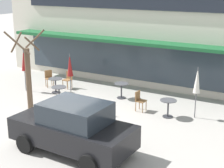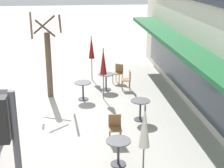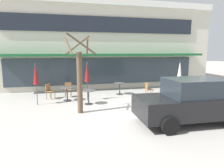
{
  "view_description": "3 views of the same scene",
  "coord_description": "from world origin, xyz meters",
  "px_view_note": "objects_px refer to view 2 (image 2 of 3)",
  "views": [
    {
      "loc": [
        8.08,
        -10.33,
        5.5
      ],
      "look_at": [
        0.79,
        2.37,
        1.14
      ],
      "focal_mm": 55.0,
      "sensor_mm": 36.0,
      "label": 1
    },
    {
      "loc": [
        11.74,
        1.47,
        5.28
      ],
      "look_at": [
        -0.69,
        2.92,
        1.02
      ],
      "focal_mm": 55.0,
      "sensor_mm": 36.0,
      "label": 2
    },
    {
      "loc": [
        -3.04,
        -8.52,
        2.81
      ],
      "look_at": [
        -0.18,
        3.18,
        0.82
      ],
      "focal_mm": 32.0,
      "sensor_mm": 36.0,
      "label": 3
    }
  ],
  "objects_px": {
    "cafe_chair_0": "(118,72)",
    "cafe_chair_1": "(115,126)",
    "patio_umbrella_green_folded": "(91,48)",
    "patio_umbrella_cream_folded": "(103,62)",
    "traffic_light_pole": "(11,152)",
    "street_tree": "(48,59)",
    "patio_umbrella_corner_open": "(145,127)",
    "cafe_table_by_tree": "(106,79)",
    "cafe_table_near_wall": "(83,88)",
    "cafe_chair_2": "(128,79)",
    "cafe_table_streetside": "(140,107)",
    "cafe_table_mid_patio": "(118,148)"
  },
  "relations": [
    {
      "from": "street_tree",
      "to": "cafe_chair_0",
      "type": "bearing_deg",
      "value": 115.95
    },
    {
      "from": "patio_umbrella_corner_open",
      "to": "cafe_chair_2",
      "type": "height_order",
      "value": "patio_umbrella_corner_open"
    },
    {
      "from": "street_tree",
      "to": "cafe_table_by_tree",
      "type": "bearing_deg",
      "value": 102.21
    },
    {
      "from": "cafe_chair_1",
      "to": "cafe_table_by_tree",
      "type": "bearing_deg",
      "value": 177.57
    },
    {
      "from": "cafe_chair_2",
      "to": "street_tree",
      "type": "bearing_deg",
      "value": -82.49
    },
    {
      "from": "patio_umbrella_corner_open",
      "to": "cafe_chair_2",
      "type": "xyz_separation_m",
      "value": [
        -7.19,
        0.76,
        -1.1
      ]
    },
    {
      "from": "patio_umbrella_cream_folded",
      "to": "cafe_chair_0",
      "type": "height_order",
      "value": "patio_umbrella_cream_folded"
    },
    {
      "from": "cafe_chair_1",
      "to": "cafe_table_mid_patio",
      "type": "bearing_deg",
      "value": -3.14
    },
    {
      "from": "cafe_table_by_tree",
      "to": "patio_umbrella_corner_open",
      "type": "relative_size",
      "value": 0.35
    },
    {
      "from": "patio_umbrella_green_folded",
      "to": "patio_umbrella_cream_folded",
      "type": "relative_size",
      "value": 1.0
    },
    {
      "from": "cafe_table_streetside",
      "to": "patio_umbrella_green_folded",
      "type": "height_order",
      "value": "patio_umbrella_green_folded"
    },
    {
      "from": "cafe_chair_0",
      "to": "patio_umbrella_green_folded",
      "type": "bearing_deg",
      "value": -113.95
    },
    {
      "from": "cafe_table_by_tree",
      "to": "traffic_light_pole",
      "type": "xyz_separation_m",
      "value": [
        9.3,
        -2.55,
        1.78
      ]
    },
    {
      "from": "cafe_chair_0",
      "to": "cafe_chair_1",
      "type": "relative_size",
      "value": 1.0
    },
    {
      "from": "cafe_table_by_tree",
      "to": "patio_umbrella_corner_open",
      "type": "bearing_deg",
      "value": 1.67
    },
    {
      "from": "cafe_table_by_tree",
      "to": "traffic_light_pole",
      "type": "relative_size",
      "value": 0.22
    },
    {
      "from": "cafe_table_streetside",
      "to": "patio_umbrella_cream_folded",
      "type": "height_order",
      "value": "patio_umbrella_cream_folded"
    },
    {
      "from": "patio_umbrella_corner_open",
      "to": "street_tree",
      "type": "xyz_separation_m",
      "value": [
        -6.74,
        -2.69,
        0.04
      ]
    },
    {
      "from": "patio_umbrella_green_folded",
      "to": "patio_umbrella_cream_folded",
      "type": "bearing_deg",
      "value": 6.9
    },
    {
      "from": "cafe_table_near_wall",
      "to": "cafe_table_streetside",
      "type": "bearing_deg",
      "value": 40.96
    },
    {
      "from": "patio_umbrella_green_folded",
      "to": "cafe_chair_2",
      "type": "height_order",
      "value": "patio_umbrella_green_folded"
    },
    {
      "from": "cafe_table_mid_patio",
      "to": "street_tree",
      "type": "height_order",
      "value": "street_tree"
    },
    {
      "from": "patio_umbrella_cream_folded",
      "to": "patio_umbrella_corner_open",
      "type": "relative_size",
      "value": 1.0
    },
    {
      "from": "cafe_chair_2",
      "to": "patio_umbrella_cream_folded",
      "type": "bearing_deg",
      "value": -48.52
    },
    {
      "from": "cafe_table_streetside",
      "to": "patio_umbrella_cream_folded",
      "type": "xyz_separation_m",
      "value": [
        -2.24,
        -1.13,
        1.11
      ]
    },
    {
      "from": "cafe_chair_1",
      "to": "cafe_chair_2",
      "type": "distance_m",
      "value": 4.95
    },
    {
      "from": "patio_umbrella_cream_folded",
      "to": "patio_umbrella_corner_open",
      "type": "xyz_separation_m",
      "value": [
        6.14,
        0.43,
        0.0
      ]
    },
    {
      "from": "cafe_table_near_wall",
      "to": "patio_umbrella_corner_open",
      "type": "bearing_deg",
      "value": 11.77
    },
    {
      "from": "cafe_chair_0",
      "to": "traffic_light_pole",
      "type": "xyz_separation_m",
      "value": [
        10.31,
        -3.24,
        1.77
      ]
    },
    {
      "from": "cafe_chair_0",
      "to": "cafe_chair_1",
      "type": "xyz_separation_m",
      "value": [
        5.9,
        -0.9,
        0.0
      ]
    },
    {
      "from": "street_tree",
      "to": "patio_umbrella_corner_open",
      "type": "bearing_deg",
      "value": 21.73
    },
    {
      "from": "cafe_chair_1",
      "to": "street_tree",
      "type": "distance_m",
      "value": 5.04
    },
    {
      "from": "patio_umbrella_green_folded",
      "to": "street_tree",
      "type": "relative_size",
      "value": 0.62
    },
    {
      "from": "cafe_table_near_wall",
      "to": "cafe_chair_2",
      "type": "xyz_separation_m",
      "value": [
        -1.01,
        2.05,
        0.01
      ]
    },
    {
      "from": "cafe_table_streetside",
      "to": "cafe_chair_1",
      "type": "relative_size",
      "value": 0.85
    },
    {
      "from": "patio_umbrella_cream_folded",
      "to": "cafe_chair_1",
      "type": "height_order",
      "value": "patio_umbrella_cream_folded"
    },
    {
      "from": "cafe_table_near_wall",
      "to": "patio_umbrella_cream_folded",
      "type": "relative_size",
      "value": 0.35
    },
    {
      "from": "cafe_table_by_tree",
      "to": "cafe_chair_2",
      "type": "bearing_deg",
      "value": 85.23
    },
    {
      "from": "cafe_table_mid_patio",
      "to": "patio_umbrella_green_folded",
      "type": "distance_m",
      "value": 7.9
    },
    {
      "from": "cafe_table_near_wall",
      "to": "patio_umbrella_cream_folded",
      "type": "height_order",
      "value": "patio_umbrella_cream_folded"
    },
    {
      "from": "patio_umbrella_green_folded",
      "to": "street_tree",
      "type": "height_order",
      "value": "street_tree"
    },
    {
      "from": "cafe_table_near_wall",
      "to": "traffic_light_pole",
      "type": "relative_size",
      "value": 0.22
    },
    {
      "from": "cafe_table_near_wall",
      "to": "patio_umbrella_corner_open",
      "type": "distance_m",
      "value": 6.42
    },
    {
      "from": "patio_umbrella_cream_folded",
      "to": "street_tree",
      "type": "height_order",
      "value": "street_tree"
    },
    {
      "from": "patio_umbrella_cream_folded",
      "to": "cafe_chair_0",
      "type": "distance_m",
      "value": 2.57
    },
    {
      "from": "cafe_chair_2",
      "to": "traffic_light_pole",
      "type": "xyz_separation_m",
      "value": [
        9.22,
        -3.52,
        1.77
      ]
    },
    {
      "from": "cafe_chair_1",
      "to": "traffic_light_pole",
      "type": "relative_size",
      "value": 0.26
    },
    {
      "from": "cafe_chair_2",
      "to": "cafe_table_streetside",
      "type": "bearing_deg",
      "value": -1.1
    },
    {
      "from": "cafe_table_by_tree",
      "to": "cafe_table_mid_patio",
      "type": "xyz_separation_m",
      "value": [
        6.26,
        -0.28,
        0.0
      ]
    },
    {
      "from": "patio_umbrella_cream_folded",
      "to": "traffic_light_pole",
      "type": "relative_size",
      "value": 0.65
    }
  ]
}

